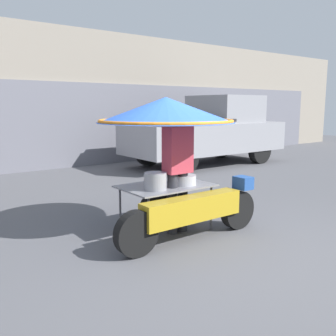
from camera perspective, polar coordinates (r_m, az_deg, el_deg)
ground_plane at (r=4.83m, az=7.78°, el=-11.73°), size 36.00×36.00×0.00m
shopfront_building at (r=11.62m, az=-21.22°, el=9.80°), size 28.00×2.06×3.90m
vendor_motorcycle_cart at (r=5.07m, az=0.16°, el=6.08°), size 2.25×1.88×1.86m
vendor_person at (r=5.07m, az=1.49°, el=0.59°), size 0.38×0.23×1.70m
pickup_truck at (r=11.30m, az=6.23°, el=5.58°), size 4.95×1.99×2.05m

